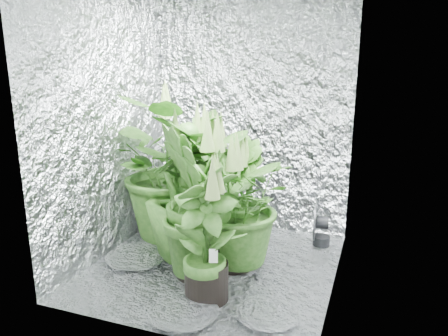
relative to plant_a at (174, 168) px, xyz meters
name	(u,v)px	position (x,y,z in m)	size (l,w,h in m)	color
ground	(214,266)	(0.44, -0.31, -0.58)	(1.60, 1.60, 0.00)	silver
walls	(213,122)	(0.44, -0.31, 0.42)	(1.62, 1.62, 2.00)	silver
plant_a	(174,168)	(0.00, 0.00, 0.00)	(1.32, 1.32, 1.22)	black
plant_b	(208,181)	(0.20, 0.18, -0.13)	(0.61, 0.61, 1.00)	black
plant_c	(236,199)	(0.50, -0.03, -0.18)	(0.58, 0.58, 0.90)	black
plant_d	(186,189)	(0.22, -0.26, -0.07)	(0.79, 0.79, 1.10)	black
plant_e	(233,204)	(0.56, -0.27, -0.13)	(0.94, 0.94, 0.96)	black
plant_f	(206,235)	(0.55, -0.71, -0.17)	(0.58, 0.58, 0.91)	black
plant_g	(197,203)	(0.38, -0.45, -0.08)	(0.66, 0.66, 1.09)	black
circulation_fan	(318,228)	(1.06, 0.28, -0.45)	(0.14, 0.28, 0.32)	black
plant_label	(213,256)	(0.61, -0.74, -0.28)	(0.05, 0.01, 0.08)	white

